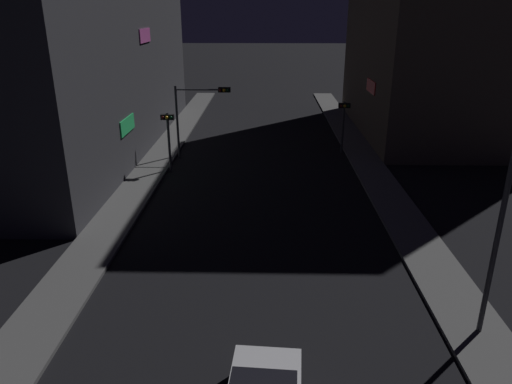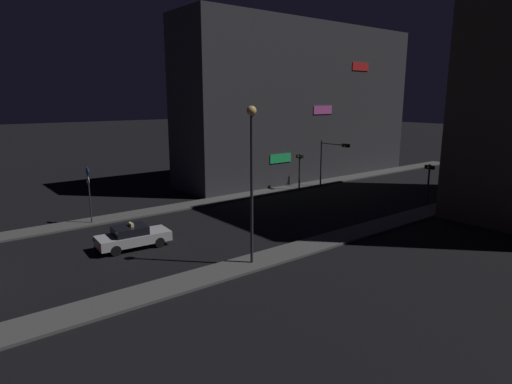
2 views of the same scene
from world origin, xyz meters
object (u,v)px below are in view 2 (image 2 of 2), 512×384
object	(u,v)px
street_lamp_near_block	(252,159)
sign_pole_left	(89,189)
traffic_light_overhead	(332,155)
traffic_light_right_kerb	(429,176)
taxi	(133,237)
traffic_light_left_kerb	(299,165)

from	to	relation	value
street_lamp_near_block	sign_pole_left	bearing A→B (deg)	-161.59
traffic_light_overhead	traffic_light_right_kerb	size ratio (longest dim) A/B	1.34
taxi	traffic_light_overhead	world-z (taller)	traffic_light_overhead
traffic_light_left_kerb	traffic_light_right_kerb	size ratio (longest dim) A/B	1.03
traffic_light_right_kerb	taxi	bearing A→B (deg)	-102.51
traffic_light_left_kerb	street_lamp_near_block	bearing A→B (deg)	-51.09
traffic_light_left_kerb	traffic_light_right_kerb	world-z (taller)	traffic_light_left_kerb
sign_pole_left	traffic_light_left_kerb	bearing A→B (deg)	87.44
taxi	street_lamp_near_block	bearing A→B (deg)	31.42
traffic_light_overhead	traffic_light_left_kerb	bearing A→B (deg)	-114.71
traffic_light_left_kerb	traffic_light_right_kerb	distance (m)	12.15
taxi	traffic_light_right_kerb	distance (m)	24.96
traffic_light_overhead	street_lamp_near_block	distance (m)	22.06
sign_pole_left	street_lamp_near_block	world-z (taller)	street_lamp_near_block
taxi	street_lamp_near_block	xyz separation A→B (m)	(6.77, 4.14, 5.24)
taxi	traffic_light_right_kerb	world-z (taller)	traffic_light_right_kerb
taxi	traffic_light_left_kerb	size ratio (longest dim) A/B	1.22
traffic_light_left_kerb	sign_pole_left	xyz separation A→B (m)	(-0.90, -20.25, -0.02)
sign_pole_left	traffic_light_overhead	bearing A→B (deg)	84.31
traffic_light_overhead	traffic_light_left_kerb	distance (m)	3.51
traffic_light_left_kerb	sign_pole_left	distance (m)	20.27
traffic_light_right_kerb	sign_pole_left	xyz separation A→B (m)	(-12.21, -24.69, 0.05)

